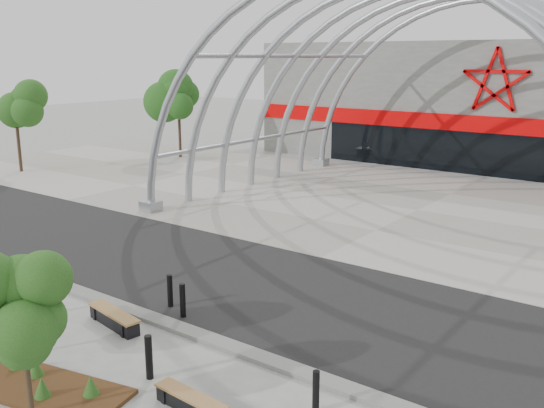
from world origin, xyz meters
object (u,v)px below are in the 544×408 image
object	(u,v)px
street_tree_1	(21,311)
bench_1	(191,403)
bollard_2	(170,291)
bench_0	(114,319)

from	to	relation	value
street_tree_1	bench_1	xyz separation A→B (m)	(2.39, 2.08, -2.14)
bench_1	street_tree_1	bearing A→B (deg)	-138.96
street_tree_1	bollard_2	xyz separation A→B (m)	(-1.80, 5.59, -1.83)
bench_0	bollard_2	xyz separation A→B (m)	(0.29, 1.81, 0.28)
bollard_2	bench_1	bearing A→B (deg)	-39.89
street_tree_1	bench_0	world-z (taller)	street_tree_1
bench_0	bench_1	size ratio (longest dim) A/B	1.14
bench_0	bollard_2	bearing A→B (deg)	81.01
street_tree_1	bench_0	distance (m)	4.81
street_tree_1	bench_1	size ratio (longest dim) A/B	1.77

